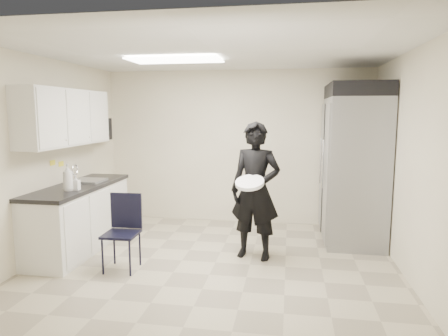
% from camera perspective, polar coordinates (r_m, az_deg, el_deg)
% --- Properties ---
extents(floor, '(4.50, 4.50, 0.00)m').
position_cam_1_polar(floor, '(5.21, -1.23, -13.34)').
color(floor, tan).
rests_on(floor, ground).
extents(ceiling, '(4.50, 4.50, 0.00)m').
position_cam_1_polar(ceiling, '(4.91, -1.32, 16.24)').
color(ceiling, silver).
rests_on(ceiling, back_wall).
extents(back_wall, '(4.50, 0.00, 4.50)m').
position_cam_1_polar(back_wall, '(6.86, 1.82, 3.00)').
color(back_wall, beige).
rests_on(back_wall, floor).
extents(left_wall, '(0.00, 4.00, 4.00)m').
position_cam_1_polar(left_wall, '(5.75, -23.91, 1.35)').
color(left_wall, beige).
rests_on(left_wall, floor).
extents(right_wall, '(0.00, 4.00, 4.00)m').
position_cam_1_polar(right_wall, '(4.99, 25.01, 0.39)').
color(right_wall, beige).
rests_on(right_wall, floor).
extents(ceiling_panel, '(1.20, 0.60, 0.02)m').
position_cam_1_polar(ceiling_panel, '(5.43, -6.97, 15.07)').
color(ceiling_panel, white).
rests_on(ceiling_panel, ceiling).
extents(lower_counter, '(0.60, 1.90, 0.86)m').
position_cam_1_polar(lower_counter, '(5.91, -19.92, -6.85)').
color(lower_counter, silver).
rests_on(lower_counter, floor).
extents(countertop, '(0.64, 1.95, 0.05)m').
position_cam_1_polar(countertop, '(5.82, -20.13, -2.51)').
color(countertop, black).
rests_on(countertop, lower_counter).
extents(sink, '(0.42, 0.40, 0.14)m').
position_cam_1_polar(sink, '(6.03, -18.79, -2.24)').
color(sink, gray).
rests_on(sink, countertop).
extents(faucet, '(0.02, 0.02, 0.24)m').
position_cam_1_polar(faucet, '(6.10, -20.51, -0.77)').
color(faucet, silver).
rests_on(faucet, countertop).
extents(upper_cabinets, '(0.35, 1.80, 0.75)m').
position_cam_1_polar(upper_cabinets, '(5.79, -21.66, 6.73)').
color(upper_cabinets, silver).
rests_on(upper_cabinets, left_wall).
extents(towel_dispenser, '(0.22, 0.30, 0.35)m').
position_cam_1_polar(towel_dispenser, '(6.84, -17.08, 5.33)').
color(towel_dispenser, black).
rests_on(towel_dispenser, left_wall).
extents(notice_sticker_left, '(0.00, 0.12, 0.07)m').
position_cam_1_polar(notice_sticker_left, '(5.84, -23.28, 0.69)').
color(notice_sticker_left, yellow).
rests_on(notice_sticker_left, left_wall).
extents(notice_sticker_right, '(0.00, 0.12, 0.07)m').
position_cam_1_polar(notice_sticker_right, '(6.01, -22.24, 0.55)').
color(notice_sticker_right, yellow).
rests_on(notice_sticker_right, left_wall).
extents(commercial_fridge, '(0.80, 1.35, 2.10)m').
position_cam_1_polar(commercial_fridge, '(6.18, 17.96, -0.27)').
color(commercial_fridge, gray).
rests_on(commercial_fridge, floor).
extents(fridge_compressor, '(0.80, 1.35, 0.20)m').
position_cam_1_polar(fridge_compressor, '(6.12, 18.43, 10.44)').
color(fridge_compressor, black).
rests_on(fridge_compressor, commercial_fridge).
extents(folding_chair, '(0.40, 0.40, 0.89)m').
position_cam_1_polar(folding_chair, '(5.00, -14.49, -9.15)').
color(folding_chair, black).
rests_on(folding_chair, floor).
extents(man_tuxedo, '(0.73, 0.56, 1.78)m').
position_cam_1_polar(man_tuxedo, '(5.16, 4.50, -3.27)').
color(man_tuxedo, black).
rests_on(man_tuxedo, floor).
extents(bucket_lid, '(0.42, 0.42, 0.04)m').
position_cam_1_polar(bucket_lid, '(4.90, 3.70, -2.10)').
color(bucket_lid, silver).
rests_on(bucket_lid, man_tuxedo).
extents(soap_bottle_a, '(0.19, 0.19, 0.34)m').
position_cam_1_polar(soap_bottle_a, '(5.39, -21.41, -1.25)').
color(soap_bottle_a, silver).
rests_on(soap_bottle_a, countertop).
extents(soap_bottle_b, '(0.09, 0.09, 0.19)m').
position_cam_1_polar(soap_bottle_b, '(5.41, -20.41, -1.97)').
color(soap_bottle_b, '#A7A5B1').
rests_on(soap_bottle_b, countertop).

